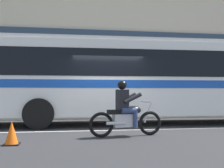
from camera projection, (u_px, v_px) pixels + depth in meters
ground_plane at (109, 128)px, 9.57m from camera, size 60.00×60.00×0.00m
sidewalk_curb at (95, 115)px, 14.60m from camera, size 28.00×3.80×0.15m
lane_center_stripe at (111, 130)px, 8.98m from camera, size 26.60×0.14×0.01m
office_building_facade at (91, 13)px, 17.07m from camera, size 28.00×0.89×12.33m
transit_bus at (146, 76)px, 11.07m from camera, size 13.08×2.84×3.22m
motorcycle_with_rider at (126, 113)px, 7.74m from camera, size 2.13×0.70×1.56m
traffic_cone at (12, 134)px, 6.45m from camera, size 0.36×0.36×0.55m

